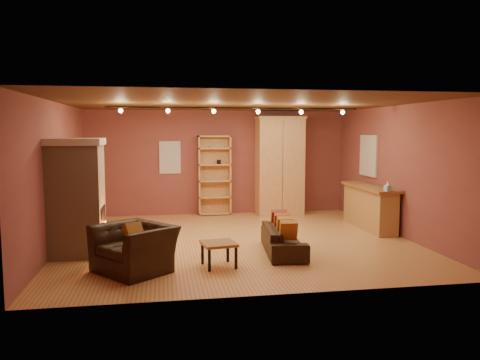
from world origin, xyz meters
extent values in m
plane|color=#AC743D|center=(0.00, 0.00, 0.00)|extent=(7.00, 7.00, 0.00)
plane|color=#57371B|center=(0.00, 0.00, 2.80)|extent=(7.00, 7.00, 0.00)
cube|color=brown|center=(0.00, 3.25, 1.40)|extent=(7.00, 0.02, 2.80)
cube|color=brown|center=(-3.50, 0.00, 1.40)|extent=(0.02, 6.50, 2.80)
cube|color=brown|center=(3.50, 0.00, 1.40)|extent=(0.02, 6.50, 2.80)
cube|color=tan|center=(-3.05, -0.60, 1.00)|extent=(0.90, 0.90, 2.00)
cube|color=beige|center=(-3.05, -0.60, 2.06)|extent=(0.98, 0.98, 0.12)
cube|color=black|center=(-2.64, -0.60, 0.60)|extent=(0.10, 0.65, 0.55)
cone|color=orange|center=(-2.58, -0.60, 0.48)|extent=(0.10, 0.10, 0.22)
cube|color=silver|center=(-1.30, 3.23, 1.55)|extent=(0.56, 0.04, 0.86)
cube|color=tan|center=(-0.13, 3.23, 1.07)|extent=(0.87, 0.04, 2.13)
cube|color=tan|center=(-0.54, 3.08, 1.07)|extent=(0.04, 0.34, 2.13)
cube|color=tan|center=(0.29, 3.08, 1.07)|extent=(0.04, 0.34, 2.13)
cube|color=gray|center=(-0.27, 3.08, 0.95)|extent=(0.18, 0.12, 0.05)
cube|color=black|center=(-0.01, 3.08, 1.42)|extent=(0.10, 0.10, 0.12)
cube|color=tan|center=(-0.13, 3.08, 0.04)|extent=(0.87, 0.34, 0.04)
cube|color=tan|center=(-0.13, 3.08, 0.48)|extent=(0.87, 0.34, 0.03)
cube|color=tan|center=(-0.13, 3.08, 0.92)|extent=(0.87, 0.34, 0.03)
cube|color=tan|center=(-0.13, 3.08, 1.36)|extent=(0.87, 0.34, 0.04)
cube|color=tan|center=(-0.13, 3.08, 1.79)|extent=(0.87, 0.34, 0.04)
cube|color=tan|center=(-0.13, 3.08, 2.11)|extent=(0.87, 0.34, 0.04)
cube|color=tan|center=(1.62, 2.91, 1.29)|extent=(1.23, 0.67, 2.57)
cube|color=#976337|center=(1.62, 2.58, 1.29)|extent=(0.02, 0.01, 2.47)
cube|color=tan|center=(1.62, 2.91, 2.60)|extent=(1.29, 0.73, 0.06)
cube|color=tan|center=(3.20, 0.70, 0.47)|extent=(0.45, 1.96, 0.93)
cube|color=#976337|center=(3.20, 0.70, 0.96)|extent=(0.57, 2.08, 0.06)
cube|color=#88C2DA|center=(3.15, -0.26, 1.05)|extent=(0.13, 0.13, 0.11)
cone|color=white|center=(3.15, -0.26, 1.15)|extent=(0.08, 0.08, 0.10)
cube|color=silver|center=(3.47, 1.40, 1.65)|extent=(0.05, 0.90, 1.00)
imported|color=black|center=(0.68, -1.09, 0.33)|extent=(0.66, 1.72, 0.66)
cube|color=#A86A2B|center=(0.62, -1.64, 0.54)|extent=(0.32, 0.26, 0.36)
cube|color=#A86A2B|center=(0.66, -1.27, 0.54)|extent=(0.32, 0.26, 0.36)
cube|color=#A73D21|center=(0.70, -0.91, 0.54)|extent=(0.32, 0.26, 0.36)
cube|color=maroon|center=(0.73, -0.54, 0.54)|extent=(0.32, 0.26, 0.36)
imported|color=black|center=(-1.98, -1.81, 0.50)|extent=(1.32, 1.37, 1.01)
cube|color=#A86A2B|center=(-1.98, -1.81, 0.63)|extent=(0.38, 0.37, 0.34)
cube|color=#976337|center=(-0.61, -1.77, 0.39)|extent=(0.62, 0.62, 0.05)
cube|color=black|center=(-0.83, -2.00, 0.18)|extent=(0.05, 0.05, 0.36)
cube|color=black|center=(-0.38, -2.00, 0.18)|extent=(0.05, 0.05, 0.36)
cube|color=black|center=(-0.83, -1.54, 0.18)|extent=(0.05, 0.05, 0.36)
cube|color=black|center=(-0.38, -1.54, 0.18)|extent=(0.05, 0.05, 0.36)
cylinder|color=black|center=(0.00, 0.20, 2.72)|extent=(5.20, 0.03, 0.03)
sphere|color=#FFD88C|center=(-2.30, 0.20, 2.65)|extent=(0.09, 0.09, 0.09)
sphere|color=#FFD88C|center=(-1.38, 0.20, 2.65)|extent=(0.09, 0.09, 0.09)
sphere|color=#FFD88C|center=(-0.46, 0.20, 2.65)|extent=(0.09, 0.09, 0.09)
sphere|color=#FFD88C|center=(0.46, 0.20, 2.65)|extent=(0.09, 0.09, 0.09)
sphere|color=#FFD88C|center=(1.38, 0.20, 2.65)|extent=(0.09, 0.09, 0.09)
sphere|color=#FFD88C|center=(2.30, 0.20, 2.65)|extent=(0.09, 0.09, 0.09)
camera|label=1|loc=(-1.52, -9.33, 2.25)|focal=35.00mm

